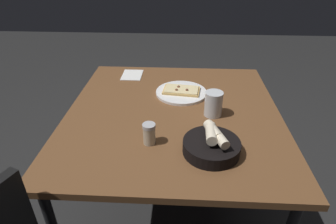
{
  "coord_description": "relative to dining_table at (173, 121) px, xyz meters",
  "views": [
    {
      "loc": [
        1.19,
        0.04,
        1.46
      ],
      "look_at": [
        0.01,
        -0.03,
        0.75
      ],
      "focal_mm": 30.44,
      "sensor_mm": 36.0,
      "label": 1
    }
  ],
  "objects": [
    {
      "name": "dining_table",
      "position": [
        0.0,
        0.0,
        0.0
      ],
      "size": [
        1.1,
        1.03,
        0.75
      ],
      "color": "brown",
      "rests_on": "ground"
    },
    {
      "name": "bread_basket",
      "position": [
        0.31,
        0.16,
        0.09
      ],
      "size": [
        0.22,
        0.22,
        0.11
      ],
      "color": "black",
      "rests_on": "dining_table"
    },
    {
      "name": "napkin",
      "position": [
        -0.42,
        -0.27,
        0.06
      ],
      "size": [
        0.16,
        0.12,
        0.0
      ],
      "color": "white",
      "rests_on": "dining_table"
    },
    {
      "name": "pepper_shaker",
      "position": [
        0.26,
        -0.09,
        0.1
      ],
      "size": [
        0.05,
        0.05,
        0.09
      ],
      "color": "#BFB299",
      "rests_on": "dining_table"
    },
    {
      "name": "ground",
      "position": [
        0.0,
        0.0,
        -0.69
      ],
      "size": [
        8.0,
        8.0,
        0.0
      ],
      "primitive_type": "plane",
      "color": "#242424"
    },
    {
      "name": "pizza_plate",
      "position": [
        -0.19,
        0.04,
        0.07
      ],
      "size": [
        0.28,
        0.28,
        0.04
      ],
      "color": "white",
      "rests_on": "dining_table"
    },
    {
      "name": "beer_glass",
      "position": [
        0.02,
        0.19,
        0.11
      ],
      "size": [
        0.08,
        0.08,
        0.12
      ],
      "color": "silver",
      "rests_on": "dining_table"
    }
  ]
}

